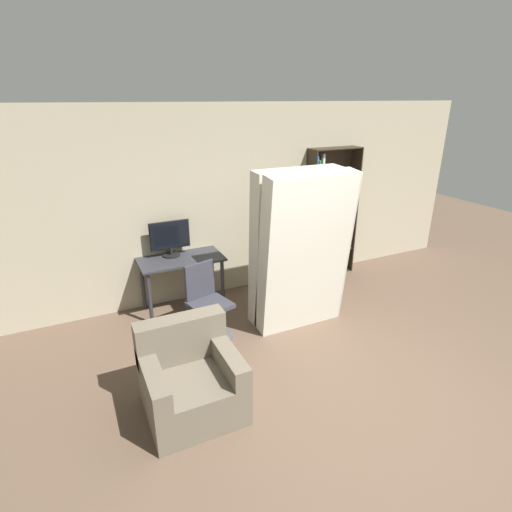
{
  "coord_description": "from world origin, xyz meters",
  "views": [
    {
      "loc": [
        -2.22,
        -2.24,
        2.76
      ],
      "look_at": [
        -0.37,
        1.62,
        1.05
      ],
      "focal_mm": 28.0,
      "sensor_mm": 36.0,
      "label": 1
    }
  ],
  "objects_px": {
    "armchair": "(190,379)",
    "monitor": "(170,237)",
    "mattress_near": "(306,254)",
    "mattress_far": "(294,247)",
    "office_chair": "(208,309)",
    "bookshelf": "(324,215)"
  },
  "relations": [
    {
      "from": "office_chair",
      "to": "bookshelf",
      "type": "bearing_deg",
      "value": 23.21
    },
    {
      "from": "office_chair",
      "to": "mattress_near",
      "type": "bearing_deg",
      "value": -14.28
    },
    {
      "from": "mattress_near",
      "to": "office_chair",
      "type": "bearing_deg",
      "value": 165.72
    },
    {
      "from": "mattress_far",
      "to": "office_chair",
      "type": "bearing_deg",
      "value": 178.31
    },
    {
      "from": "monitor",
      "to": "mattress_near",
      "type": "height_order",
      "value": "mattress_near"
    },
    {
      "from": "monitor",
      "to": "armchair",
      "type": "relative_size",
      "value": 0.64
    },
    {
      "from": "office_chair",
      "to": "mattress_far",
      "type": "relative_size",
      "value": 0.47
    },
    {
      "from": "armchair",
      "to": "monitor",
      "type": "bearing_deg",
      "value": 79.34
    },
    {
      "from": "armchair",
      "to": "mattress_near",
      "type": "bearing_deg",
      "value": 24.78
    },
    {
      "from": "bookshelf",
      "to": "mattress_far",
      "type": "distance_m",
      "value": 1.57
    },
    {
      "from": "mattress_far",
      "to": "bookshelf",
      "type": "bearing_deg",
      "value": 41.5
    },
    {
      "from": "mattress_near",
      "to": "mattress_far",
      "type": "xyz_separation_m",
      "value": [
        0.0,
        0.26,
        -0.0
      ]
    },
    {
      "from": "monitor",
      "to": "mattress_near",
      "type": "xyz_separation_m",
      "value": [
        1.33,
        -1.27,
        -0.01
      ]
    },
    {
      "from": "bookshelf",
      "to": "mattress_far",
      "type": "height_order",
      "value": "bookshelf"
    },
    {
      "from": "mattress_far",
      "to": "armchair",
      "type": "bearing_deg",
      "value": -148.44
    },
    {
      "from": "office_chair",
      "to": "mattress_far",
      "type": "xyz_separation_m",
      "value": [
        1.17,
        -0.03,
        0.62
      ]
    },
    {
      "from": "monitor",
      "to": "bookshelf",
      "type": "xyz_separation_m",
      "value": [
        2.5,
        0.03,
        -0.0
      ]
    },
    {
      "from": "office_chair",
      "to": "armchair",
      "type": "relative_size",
      "value": 1.1
    },
    {
      "from": "mattress_near",
      "to": "armchair",
      "type": "xyz_separation_m",
      "value": [
        -1.72,
        -0.79,
        -0.68
      ]
    },
    {
      "from": "monitor",
      "to": "office_chair",
      "type": "bearing_deg",
      "value": -80.4
    },
    {
      "from": "office_chair",
      "to": "monitor",
      "type": "bearing_deg",
      "value": 99.6
    },
    {
      "from": "office_chair",
      "to": "mattress_far",
      "type": "height_order",
      "value": "mattress_far"
    }
  ]
}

